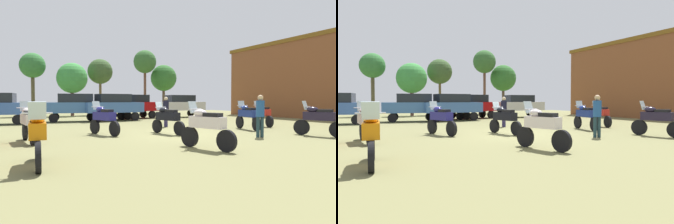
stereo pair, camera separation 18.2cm
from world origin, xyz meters
TOP-DOWN VIEW (x-y plane):
  - ground_plane at (0.00, 0.00)m, footprint 44.00×52.00m
  - motorcycle_1 at (-0.25, 0.09)m, footprint 0.73×2.15m
  - motorcycle_2 at (-2.88, 1.13)m, footprint 0.84×2.13m
  - motorcycle_4 at (4.42, -0.13)m, footprint 0.75×2.28m
  - motorcycle_5 at (5.02, -3.74)m, footprint 0.77×2.11m
  - motorcycle_6 at (6.56, 0.89)m, footprint 0.77×2.09m
  - motorcycle_7 at (-5.96, 0.19)m, footprint 0.62×2.31m
  - motorcycle_8 at (-6.04, -4.22)m, footprint 0.62×2.16m
  - motorcycle_10 at (-1.19, -4.17)m, footprint 0.77×2.08m
  - car_1 at (0.37, 9.65)m, footprint 4.36×1.95m
  - car_2 at (-2.24, 10.26)m, footprint 4.56×2.57m
  - car_4 at (7.21, 11.30)m, footprint 4.44×2.16m
  - car_6 at (2.65, 11.42)m, footprint 4.50×2.36m
  - person_2 at (1.40, 3.28)m, footprint 0.35×0.35m
  - person_3 at (2.55, -2.80)m, footprint 0.46×0.46m
  - tree_1 at (2.11, 19.11)m, footprint 2.60×2.60m
  - tree_4 at (7.29, 19.17)m, footprint 2.60×2.60m
  - tree_6 at (-0.90, 18.40)m, footprint 2.97×2.97m
  - tree_7 at (-4.33, 19.67)m, footprint 2.40×2.40m
  - tree_9 at (9.90, 19.55)m, footprint 3.09×3.09m

SIDE VIEW (x-z plane):
  - ground_plane at x=0.00m, z-range 0.00..0.02m
  - motorcycle_1 at x=-0.25m, z-range 0.01..1.47m
  - motorcycle_6 at x=6.56m, z-range 0.00..1.50m
  - motorcycle_2 at x=-2.88m, z-range 0.01..1.50m
  - motorcycle_10 at x=-1.19m, z-range 0.00..1.51m
  - motorcycle_8 at x=-6.04m, z-range 0.00..1.51m
  - motorcycle_5 at x=5.02m, z-range 0.00..1.52m
  - motorcycle_4 at x=4.42m, z-range 0.01..1.52m
  - motorcycle_7 at x=-5.96m, z-range 0.01..1.52m
  - person_2 at x=1.40m, z-range 0.17..1.90m
  - person_3 at x=2.55m, z-range 0.17..1.93m
  - car_1 at x=0.37m, z-range 0.19..2.19m
  - car_2 at x=-2.24m, z-range 0.19..2.19m
  - car_4 at x=7.21m, z-range 0.19..2.19m
  - car_6 at x=2.65m, z-range 0.19..2.19m
  - tree_6 at x=-0.90m, z-range 1.11..6.31m
  - tree_9 at x=9.90m, z-range 1.31..7.04m
  - tree_1 at x=2.11m, z-range 1.61..7.48m
  - tree_7 at x=-4.33m, z-range 1.78..7.87m
  - tree_4 at x=7.29m, z-range 2.25..9.46m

